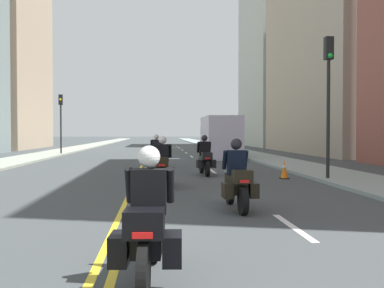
# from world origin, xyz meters

# --- Properties ---
(ground_plane) EXTENTS (264.00, 264.00, 0.00)m
(ground_plane) POSITION_xyz_m (0.00, 48.00, 0.00)
(ground_plane) COLOR #3E4345
(sidewalk_left) EXTENTS (2.83, 144.00, 0.12)m
(sidewalk_left) POSITION_xyz_m (-7.75, 48.00, 0.06)
(sidewalk_left) COLOR #939A8C
(sidewalk_left) RESTS_ON ground
(sidewalk_right) EXTENTS (2.83, 144.00, 0.12)m
(sidewalk_right) POSITION_xyz_m (7.75, 48.00, 0.06)
(sidewalk_right) COLOR gray
(sidewalk_right) RESTS_ON ground
(centreline_yellow_inner) EXTENTS (0.12, 132.00, 0.01)m
(centreline_yellow_inner) POSITION_xyz_m (-0.12, 48.00, 0.00)
(centreline_yellow_inner) COLOR yellow
(centreline_yellow_inner) RESTS_ON ground
(centreline_yellow_outer) EXTENTS (0.12, 132.00, 0.01)m
(centreline_yellow_outer) POSITION_xyz_m (0.12, 48.00, 0.00)
(centreline_yellow_outer) COLOR yellow
(centreline_yellow_outer) RESTS_ON ground
(lane_dashes_white) EXTENTS (0.14, 56.40, 0.01)m
(lane_dashes_white) POSITION_xyz_m (3.17, 29.00, 0.00)
(lane_dashes_white) COLOR silver
(lane_dashes_white) RESTS_ON ground
(building_right_1) EXTENTS (6.44, 19.82, 20.05)m
(building_right_1) POSITION_xyz_m (15.47, 37.06, 10.02)
(building_right_1) COLOR #AB9D8A
(building_right_1) RESTS_ON ground
(building_left_2) EXTENTS (7.31, 14.38, 26.78)m
(building_left_2) POSITION_xyz_m (-15.90, 49.96, 13.39)
(building_left_2) COLOR tan
(building_left_2) RESTS_ON ground
(building_right_2) EXTENTS (9.95, 14.92, 26.45)m
(building_right_2) POSITION_xyz_m (17.22, 55.62, 13.23)
(building_right_2) COLOR #B7BFB6
(building_right_2) RESTS_ON ground
(motorcycle_0) EXTENTS (0.78, 2.26, 1.60)m
(motorcycle_0) POSITION_xyz_m (0.57, 5.05, 0.67)
(motorcycle_0) COLOR black
(motorcycle_0) RESTS_ON ground
(motorcycle_1) EXTENTS (0.77, 2.12, 1.61)m
(motorcycle_1) POSITION_xyz_m (2.46, 9.86, 0.65)
(motorcycle_1) COLOR black
(motorcycle_1) RESTS_ON ground
(motorcycle_2) EXTENTS (0.78, 2.26, 1.64)m
(motorcycle_2) POSITION_xyz_m (0.84, 14.31, 0.65)
(motorcycle_2) COLOR black
(motorcycle_2) RESTS_ON ground
(motorcycle_3) EXTENTS (0.78, 2.22, 1.64)m
(motorcycle_3) POSITION_xyz_m (2.62, 18.11, 0.65)
(motorcycle_3) COLOR black
(motorcycle_3) RESTS_ON ground
(motorcycle_4) EXTENTS (0.76, 2.13, 1.66)m
(motorcycle_4) POSITION_xyz_m (0.63, 22.58, 0.67)
(motorcycle_4) COLOR black
(motorcycle_4) RESTS_ON ground
(traffic_cone_0) EXTENTS (0.32, 0.32, 0.72)m
(traffic_cone_0) POSITION_xyz_m (5.45, 16.44, 0.36)
(traffic_cone_0) COLOR black
(traffic_cone_0) RESTS_ON ground
(traffic_light_near) EXTENTS (0.28, 0.38, 5.12)m
(traffic_light_near) POSITION_xyz_m (6.73, 15.41, 3.49)
(traffic_light_near) COLOR black
(traffic_light_near) RESTS_ON ground
(traffic_light_far) EXTENTS (0.28, 0.38, 4.66)m
(traffic_light_far) POSITION_xyz_m (-6.73, 35.25, 3.22)
(traffic_light_far) COLOR black
(traffic_light_far) RESTS_ON ground
(parked_truck) EXTENTS (2.20, 6.50, 2.80)m
(parked_truck) POSITION_xyz_m (4.93, 30.24, 1.27)
(parked_truck) COLOR silver
(parked_truck) RESTS_ON ground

